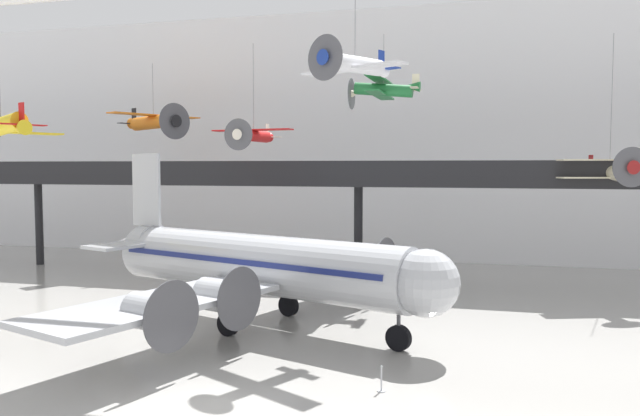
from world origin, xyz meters
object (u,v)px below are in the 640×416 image
at_px(stanchion_barrier, 381,384).
at_px(suspended_plane_orange_highwing, 153,122).
at_px(suspended_plane_yellow_lowwing, 1,127).
at_px(airliner_silver_main, 255,264).
at_px(suspended_plane_red_highwing, 254,135).
at_px(suspended_plane_white_twin, 355,65).
at_px(suspended_plane_cream_biplane, 610,171).
at_px(suspended_plane_green_biplane, 383,89).

bearing_deg(stanchion_barrier, suspended_plane_orange_highwing, 133.49).
relative_size(suspended_plane_yellow_lowwing, stanchion_barrier, 7.39).
height_order(airliner_silver_main, suspended_plane_orange_highwing, suspended_plane_orange_highwing).
height_order(airliner_silver_main, suspended_plane_red_highwing, suspended_plane_red_highwing).
distance_m(suspended_plane_yellow_lowwing, suspended_plane_red_highwing, 17.53).
height_order(suspended_plane_red_highwing, suspended_plane_orange_highwing, suspended_plane_orange_highwing).
bearing_deg(suspended_plane_white_twin, suspended_plane_cream_biplane, 160.17).
height_order(suspended_plane_yellow_lowwing, suspended_plane_white_twin, suspended_plane_white_twin).
bearing_deg(suspended_plane_white_twin, suspended_plane_yellow_lowwing, -56.09).
relative_size(suspended_plane_yellow_lowwing, suspended_plane_cream_biplane, 0.76).
relative_size(suspended_plane_red_highwing, suspended_plane_orange_highwing, 0.94).
bearing_deg(suspended_plane_white_twin, suspended_plane_orange_highwing, -102.20).
height_order(suspended_plane_red_highwing, stanchion_barrier, suspended_plane_red_highwing).
bearing_deg(suspended_plane_orange_highwing, suspended_plane_white_twin, -12.11).
distance_m(suspended_plane_red_highwing, suspended_plane_orange_highwing, 14.07).
bearing_deg(stanchion_barrier, suspended_plane_white_twin, 109.05).
distance_m(suspended_plane_yellow_lowwing, suspended_plane_green_biplane, 24.67).
relative_size(airliner_silver_main, stanchion_barrier, 26.19).
bearing_deg(stanchion_barrier, suspended_plane_yellow_lowwing, 165.86).
distance_m(airliner_silver_main, suspended_plane_red_highwing, 14.55).
xyz_separation_m(suspended_plane_orange_highwing, stanchion_barrier, (25.42, -26.79, -12.89)).
bearing_deg(suspended_plane_yellow_lowwing, stanchion_barrier, -168.78).
relative_size(suspended_plane_red_highwing, suspended_plane_green_biplane, 1.28).
relative_size(airliner_silver_main, suspended_plane_white_twin, 4.53).
height_order(airliner_silver_main, suspended_plane_green_biplane, suspended_plane_green_biplane).
bearing_deg(suspended_plane_orange_highwing, airliner_silver_main, -20.01).
bearing_deg(suspended_plane_red_highwing, airliner_silver_main, 27.90).
distance_m(suspended_plane_green_biplane, suspended_plane_orange_highwing, 23.34).
height_order(suspended_plane_yellow_lowwing, suspended_plane_green_biplane, suspended_plane_green_biplane).
relative_size(suspended_plane_orange_highwing, suspended_plane_white_twin, 1.38).
distance_m(suspended_plane_green_biplane, suspended_plane_white_twin, 11.45).
xyz_separation_m(airliner_silver_main, stanchion_barrier, (8.78, -8.80, -3.18)).
distance_m(suspended_plane_orange_highwing, suspended_plane_white_twin, 29.17).
distance_m(suspended_plane_orange_highwing, stanchion_barrier, 39.11).
xyz_separation_m(airliner_silver_main, suspended_plane_orange_highwing, (-16.64, 17.99, 9.71)).
bearing_deg(suspended_plane_cream_biplane, suspended_plane_orange_highwing, -114.98).
bearing_deg(suspended_plane_yellow_lowwing, suspended_plane_green_biplane, -120.08).
relative_size(airliner_silver_main, suspended_plane_yellow_lowwing, 3.54).
bearing_deg(suspended_plane_yellow_lowwing, suspended_plane_white_twin, -147.85).
xyz_separation_m(suspended_plane_cream_biplane, suspended_plane_green_biplane, (-15.50, -2.73, 5.78)).
relative_size(suspended_plane_white_twin, stanchion_barrier, 5.78).
relative_size(airliner_silver_main, suspended_plane_orange_highwing, 3.29).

